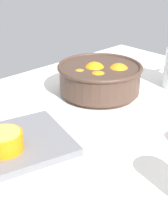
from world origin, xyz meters
TOP-DOWN VIEW (x-y plane):
  - ground_plane at (0.00, 0.00)cm, footprint 138.36×87.56cm
  - fruit_bowl at (19.37, 10.69)cm, footprint 26.09×26.09cm
  - orange_half_0 at (-19.61, 1.83)cm, footprint 8.31×8.31cm

SIDE VIEW (x-z plane):
  - ground_plane at x=0.00cm, z-range -3.00..0.00cm
  - orange_half_0 at x=-19.61cm, z-range 1.74..6.11cm
  - fruit_bowl at x=19.37cm, z-range 0.08..10.55cm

